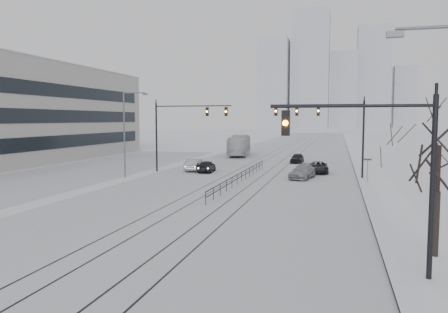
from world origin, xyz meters
TOP-DOWN VIEW (x-y plane):
  - road at (0.00, 60.00)m, footprint 22.00×260.00m
  - sidewalk_east at (13.50, 60.00)m, footprint 5.00×260.00m
  - curb at (11.05, 60.00)m, footprint 0.10×260.00m
  - parking_strip at (-20.00, 35.00)m, footprint 14.00×60.00m
  - tram_rails at (-0.00, 40.00)m, footprint 5.30×180.00m
  - skyline at (5.02, 273.63)m, footprint 96.00×48.00m
  - traffic_mast_near at (10.79, 6.00)m, footprint 6.10×0.37m
  - traffic_mast_ne at (8.15, 34.99)m, footprint 9.60×0.37m
  - traffic_mast_nw at (-8.52, 36.00)m, footprint 9.10×0.37m
  - street_light_west at (-12.20, 30.00)m, footprint 2.73×0.25m
  - bare_tree at (13.20, 9.00)m, footprint 4.40×4.40m
  - median_fence at (0.00, 30.00)m, footprint 0.06×24.00m
  - street_sign at (11.80, 32.00)m, footprint 0.70×0.06m
  - sedan_sb_inner at (-5.56, 36.58)m, footprint 2.05×4.22m
  - sedan_sb_outer at (-7.30, 37.49)m, footprint 1.83×4.52m
  - sedan_nb_front at (6.95, 39.00)m, footprint 2.43×4.75m
  - sedan_nb_right at (5.59, 33.85)m, footprint 2.84×5.06m
  - sedan_nb_far at (3.57, 50.04)m, footprint 1.76×3.98m
  - box_truck at (-6.93, 59.98)m, footprint 4.39×12.48m

SIDE VIEW (x-z plane):
  - road at x=0.00m, z-range 0.00..0.02m
  - parking_strip at x=-20.00m, z-range 0.00..0.03m
  - tram_rails at x=0.00m, z-range 0.02..0.03m
  - curb at x=11.05m, z-range 0.00..0.12m
  - sidewalk_east at x=13.50m, z-range 0.00..0.16m
  - median_fence at x=0.00m, z-range 0.03..1.03m
  - sedan_nb_front at x=6.95m, z-range 0.00..1.29m
  - sedan_nb_far at x=3.57m, z-range 0.00..1.33m
  - sedan_nb_right at x=5.59m, z-range 0.00..1.39m
  - sedan_sb_inner at x=-5.56m, z-range 0.00..1.39m
  - sedan_sb_outer at x=-7.30m, z-range 0.00..1.46m
  - street_sign at x=11.80m, z-range 0.41..2.81m
  - box_truck at x=-6.93m, z-range 0.00..3.40m
  - bare_tree at x=13.20m, z-range 1.44..7.54m
  - traffic_mast_near at x=10.79m, z-range 1.06..8.06m
  - street_light_west at x=-12.20m, z-range 0.71..9.71m
  - traffic_mast_nw at x=-8.52m, z-range 1.57..9.57m
  - traffic_mast_ne at x=8.15m, z-range 1.76..9.76m
  - skyline at x=5.02m, z-range -5.35..66.65m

